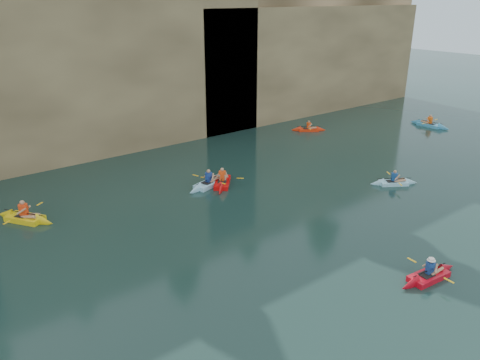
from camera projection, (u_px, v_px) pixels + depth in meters
ground at (340, 329)px, 15.46m from camera, size 160.00×160.00×0.00m
cliff at (43, 57)px, 35.39m from camera, size 70.00×16.00×12.00m
cliff_slab_center at (107, 70)px, 31.17m from camera, size 24.00×2.40×11.40m
cliff_slab_east at (316, 59)px, 42.79m from camera, size 26.00×2.40×9.84m
sea_cave_center at (26, 147)px, 28.80m from camera, size 3.50×1.00×3.20m
sea_cave_east at (213, 106)px, 36.49m from camera, size 5.00×1.00×4.50m
main_kayaker at (429, 276)px, 18.17m from camera, size 3.13×2.11×1.14m
kayaker_ltblue_near at (394, 182)px, 27.28m from camera, size 2.73×2.10×1.11m
kayaker_red_far at (222, 182)px, 27.28m from camera, size 2.89×3.13×1.29m
kayaker_yellow at (25, 218)px, 22.87m from camera, size 2.51×3.18×1.35m
kayaker_ltblue_mid at (209, 183)px, 27.08m from camera, size 3.40×2.41×1.26m
kayaker_blue_east at (429, 125)px, 39.45m from camera, size 2.45×3.54×1.25m
kayaker_extra_east at (308, 129)px, 38.15m from camera, size 2.62×2.24×1.07m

